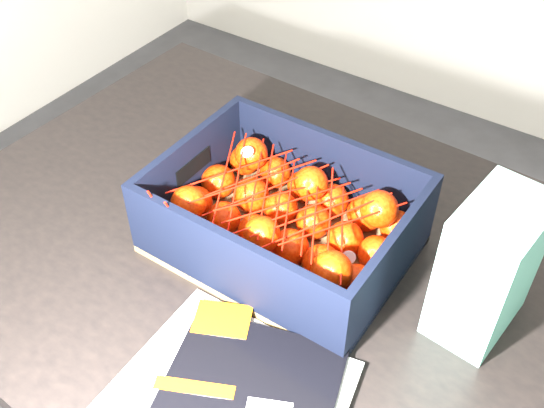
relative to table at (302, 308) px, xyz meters
The scene contains 5 objects.
table is the anchor object (origin of this frame).
produce_crate 0.15m from the table, 160.17° to the left, with size 0.36×0.27×0.13m.
clementine_heap 0.16m from the table, 158.88° to the left, with size 0.34×0.25×0.10m.
mesh_net 0.20m from the table, 168.62° to the left, with size 0.30×0.24×0.09m.
retail_carton 0.32m from the table, 11.79° to the left, with size 0.09×0.14×0.20m, color white.
Camera 1 is at (0.23, -0.44, 1.46)m, focal length 42.34 mm.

